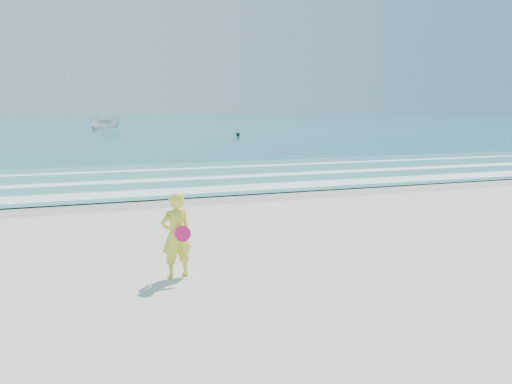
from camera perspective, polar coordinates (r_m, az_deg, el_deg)
name	(u,v)px	position (r m, az deg, el deg)	size (l,w,h in m)	color
ground	(316,301)	(7.73, 6.83, -12.26)	(400.00, 400.00, 0.00)	silver
wet_sand	(193,199)	(16.03, -7.21, -0.77)	(400.00, 2.40, 0.00)	#B2A893
ocean	(100,121)	(111.53, -17.40, 7.74)	(400.00, 190.00, 0.04)	#19727F
shallow	(168,177)	(20.89, -10.01, 1.70)	(400.00, 10.00, 0.01)	#59B7AD
foam_near	(185,191)	(17.28, -8.09, 0.14)	(400.00, 1.40, 0.01)	white
foam_mid	(171,179)	(20.10, -9.65, 1.43)	(400.00, 0.90, 0.01)	white
foam_far	(160,170)	(23.34, -10.97, 2.52)	(400.00, 0.60, 0.01)	white
boat	(106,123)	(68.26, -16.81, 7.52)	(1.56, 4.15, 1.60)	silver
buoy	(238,134)	(49.92, -2.07, 6.60)	(0.39, 0.39, 0.39)	black
woman	(176,235)	(8.60, -9.11, -4.90)	(0.60, 0.45, 1.47)	yellow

